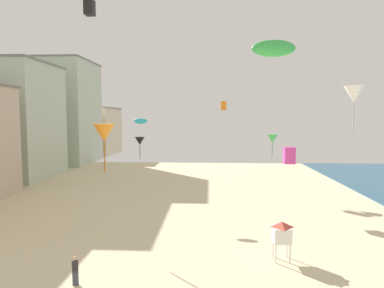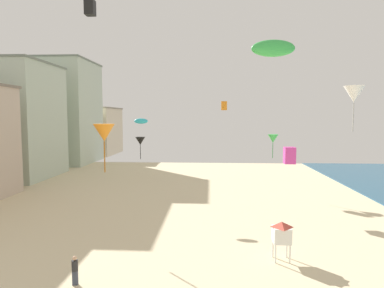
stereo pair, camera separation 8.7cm
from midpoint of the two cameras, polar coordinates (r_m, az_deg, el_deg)
boardwalk_hotel_mid at (r=57.65m, az=-29.23°, el=3.55°), size 13.79×12.53×17.36m
boardwalk_hotel_far at (r=72.18m, az=-22.19°, el=5.08°), size 14.77×13.42×20.29m
boardwalk_hotel_distant at (r=86.45m, az=-17.70°, el=2.18°), size 15.02×13.92×11.50m
kite_flyer at (r=20.51m, az=-19.35°, el=-19.56°), size 0.34×0.34×1.64m
lifeguard_stand at (r=22.78m, az=15.25°, el=-14.47°), size 1.10×1.10×2.55m
kite_magenta_box at (r=33.28m, az=16.48°, el=-1.89°), size 1.02×1.02×1.60m
kite_black_delta at (r=46.39m, az=-8.82°, el=0.51°), size 1.36×1.36×3.08m
kite_green_delta at (r=40.80m, az=13.79°, el=0.89°), size 1.25×1.25×2.84m
kite_black_box at (r=42.73m, az=-17.06°, el=21.48°), size 1.09×1.09×1.71m
kite_green_parafoil_2 at (r=18.63m, az=13.89°, el=15.67°), size 2.28×0.63×0.89m
kite_cyan_parafoil at (r=35.42m, az=-8.69°, el=3.91°), size 1.44×0.40×0.56m
kite_orange_box at (r=44.48m, az=5.58°, el=6.56°), size 0.75×0.75×1.17m
kite_white_delta at (r=20.16m, az=26.19°, el=7.67°), size 1.09×1.09×2.48m
kite_orange_delta at (r=26.10m, az=-14.77°, el=1.87°), size 1.64×1.64×3.72m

